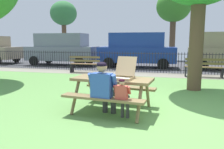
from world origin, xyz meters
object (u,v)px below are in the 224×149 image
at_px(adult_at_table, 104,87).
at_px(far_tree_left, 64,14).
at_px(child_at_table, 123,95).
at_px(park_bench_center, 204,68).
at_px(park_bench_left, 86,65).
at_px(far_tree_midleft, 174,8).
at_px(parked_car_left, 62,49).
at_px(picnic_table_foreground, 112,85).
at_px(pizza_box_open, 124,73).
at_px(parked_car_center, 137,49).

distance_m(adult_at_table, far_tree_left, 18.72).
distance_m(child_at_table, park_bench_center, 6.67).
xyz_separation_m(park_bench_left, park_bench_center, (5.60, 0.00, 0.00)).
height_order(child_at_table, far_tree_midleft, far_tree_midleft).
bearing_deg(adult_at_table, parked_car_left, 121.43).
distance_m(child_at_table, park_bench_left, 7.00).
xyz_separation_m(adult_at_table, far_tree_left, (-8.87, 16.10, 3.53)).
distance_m(adult_at_table, far_tree_midleft, 16.61).
distance_m(picnic_table_foreground, adult_at_table, 0.50).
xyz_separation_m(pizza_box_open, child_at_table, (0.09, -0.56, -0.36)).
distance_m(park_bench_center, parked_car_left, 8.92).
bearing_deg(pizza_box_open, park_bench_center, 66.25).
distance_m(pizza_box_open, adult_at_table, 0.63).
bearing_deg(far_tree_left, park_bench_left, -58.53).
bearing_deg(park_bench_center, picnic_table_foreground, -116.02).
height_order(park_bench_left, parked_car_left, parked_car_left).
bearing_deg(parked_car_center, adult_at_table, -86.38).
distance_m(parked_car_left, far_tree_left, 8.33).
distance_m(child_at_table, far_tree_left, 19.01).
xyz_separation_m(pizza_box_open, far_tree_left, (-9.20, 15.61, 3.30)).
distance_m(pizza_box_open, child_at_table, 0.67).
xyz_separation_m(adult_at_table, park_bench_left, (-2.78, 6.15, -0.24)).
xyz_separation_m(parked_car_center, far_tree_midleft, (2.13, 6.99, 3.36)).
bearing_deg(far_tree_left, park_bench_center, -40.39).
bearing_deg(parked_car_left, pizza_box_open, -55.64).
relative_size(park_bench_center, parked_car_left, 0.35).
bearing_deg(pizza_box_open, parked_car_center, 95.99).
bearing_deg(picnic_table_foreground, far_tree_left, 119.80).
distance_m(adult_at_table, child_at_table, 0.45).
bearing_deg(park_bench_center, parked_car_left, 160.57).
distance_m(pizza_box_open, park_bench_left, 6.48).
relative_size(picnic_table_foreground, parked_car_center, 0.42).
xyz_separation_m(pizza_box_open, far_tree_midleft, (1.22, 15.61, 3.57)).
height_order(adult_at_table, park_bench_center, adult_at_table).
height_order(pizza_box_open, adult_at_table, pizza_box_open).
relative_size(child_at_table, parked_car_left, 0.19).
bearing_deg(park_bench_center, parked_car_center, 138.95).
xyz_separation_m(parked_car_left, far_tree_midleft, (7.12, 6.99, 3.36)).
height_order(picnic_table_foreground, park_bench_left, park_bench_left).
bearing_deg(parked_car_left, picnic_table_foreground, -56.83).
xyz_separation_m(park_bench_left, parked_car_center, (2.21, 2.96, 0.68)).
xyz_separation_m(child_at_table, parked_car_center, (-1.00, 9.18, 0.57)).
bearing_deg(far_tree_midleft, child_at_table, -93.99).
bearing_deg(adult_at_table, pizza_box_open, 55.94).
relative_size(child_at_table, park_bench_left, 0.54).
distance_m(park_bench_center, far_tree_midleft, 10.81).
bearing_deg(parked_car_left, adult_at_table, -58.57).
height_order(park_bench_center, far_tree_midleft, far_tree_midleft).
relative_size(picnic_table_foreground, far_tree_left, 0.36).
xyz_separation_m(park_bench_center, far_tree_left, (-11.70, 9.95, 3.77)).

